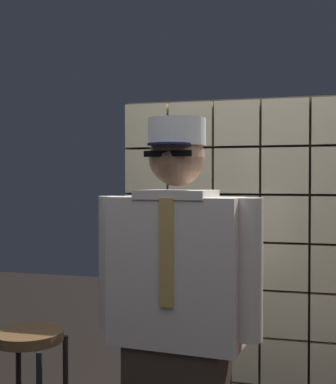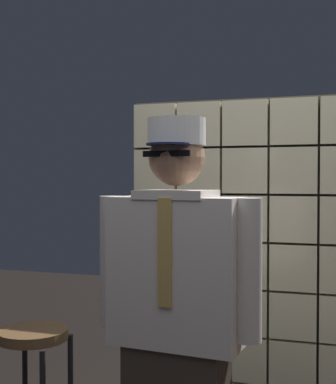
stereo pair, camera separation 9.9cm
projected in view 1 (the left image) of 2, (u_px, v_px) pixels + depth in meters
name	position (u px, v px, depth m)	size (l,w,h in m)	color
glass_block_wall	(261.00, 265.00, 3.33)	(1.77, 0.10, 2.06)	beige
standing_person	(177.00, 327.00, 2.23)	(0.71, 0.32, 1.78)	#382D23
bar_stool	(28.00, 373.00, 2.62)	(0.34, 0.34, 0.80)	brown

